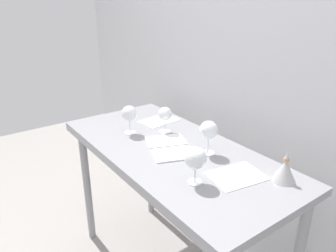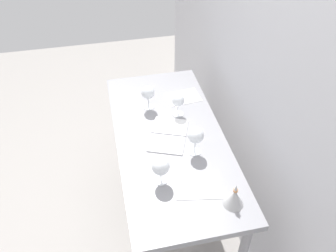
% 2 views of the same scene
% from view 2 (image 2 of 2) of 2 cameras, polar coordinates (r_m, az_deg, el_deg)
% --- Properties ---
extents(ground_plane, '(6.00, 6.00, 0.00)m').
position_cam_2_polar(ground_plane, '(2.82, 0.39, -15.25)').
color(ground_plane, '#A09A95').
extents(back_wall, '(3.80, 0.04, 2.60)m').
position_cam_2_polar(back_wall, '(2.02, 14.43, 8.58)').
color(back_wall, silver).
rests_on(back_wall, ground_plane).
extents(steel_counter, '(1.40, 0.65, 0.90)m').
position_cam_2_polar(steel_counter, '(2.20, 0.33, -3.84)').
color(steel_counter, gray).
rests_on(steel_counter, ground_plane).
extents(wine_glass_near_right, '(0.10, 0.10, 0.17)m').
position_cam_2_polar(wine_glass_near_right, '(1.80, -1.19, -6.65)').
color(wine_glass_near_right, white).
rests_on(wine_glass_near_right, steel_counter).
extents(wine_glass_near_left, '(0.09, 0.09, 0.17)m').
position_cam_2_polar(wine_glass_near_left, '(2.27, -3.28, 5.37)').
color(wine_glass_near_left, white).
rests_on(wine_glass_near_left, steel_counter).
extents(wine_glass_far_right, '(0.09, 0.09, 0.18)m').
position_cam_2_polar(wine_glass_far_right, '(1.95, 4.53, -1.64)').
color(wine_glass_far_right, white).
rests_on(wine_glass_far_right, steel_counter).
extents(wine_glass_far_left, '(0.08, 0.08, 0.15)m').
position_cam_2_polar(wine_glass_far_left, '(2.22, 1.67, 4.10)').
color(wine_glass_far_left, white).
rests_on(wine_glass_far_left, steel_counter).
extents(open_notebook, '(0.37, 0.31, 0.01)m').
position_cam_2_polar(open_notebook, '(2.13, 0.06, -1.48)').
color(open_notebook, white).
rests_on(open_notebook, steel_counter).
extents(tasting_sheet_upper, '(0.22, 0.27, 0.00)m').
position_cam_2_polar(tasting_sheet_upper, '(1.87, 4.96, -9.62)').
color(tasting_sheet_upper, white).
rests_on(tasting_sheet_upper, steel_counter).
extents(tasting_sheet_lower, '(0.18, 0.25, 0.00)m').
position_cam_2_polar(tasting_sheet_lower, '(2.43, 2.42, 4.72)').
color(tasting_sheet_lower, white).
rests_on(tasting_sheet_lower, steel_counter).
extents(decanter_funnel, '(0.11, 0.11, 0.14)m').
position_cam_2_polar(decanter_funnel, '(1.79, 10.71, -11.36)').
color(decanter_funnel, '#B5B5B5').
rests_on(decanter_funnel, steel_counter).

